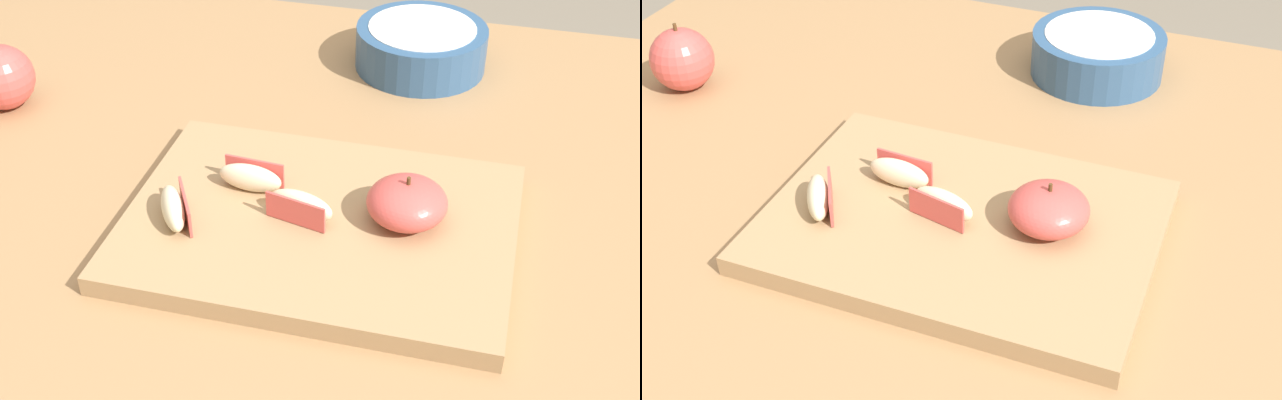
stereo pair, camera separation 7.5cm
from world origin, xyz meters
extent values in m
cube|color=#9E754C|center=(0.00, 0.00, 0.72)|extent=(1.24, 0.96, 0.03)
cube|color=#9E754C|center=(-0.56, 0.42, 0.35)|extent=(0.06, 0.06, 0.71)
cube|color=#A37F56|center=(-0.06, -0.01, 0.75)|extent=(0.35, 0.25, 0.02)
ellipsoid|color=#D14C47|center=(0.02, 0.01, 0.78)|extent=(0.07, 0.07, 0.04)
cylinder|color=#4C3319|center=(0.02, 0.01, 0.80)|extent=(0.00, 0.00, 0.01)
ellipsoid|color=beige|center=(-0.07, -0.01, 0.77)|extent=(0.06, 0.03, 0.03)
cube|color=#D14C47|center=(-0.08, -0.02, 0.77)|extent=(0.06, 0.02, 0.03)
ellipsoid|color=beige|center=(-0.13, 0.02, 0.77)|extent=(0.06, 0.02, 0.03)
cube|color=#D14C47|center=(-0.13, 0.03, 0.77)|extent=(0.06, 0.01, 0.03)
ellipsoid|color=beige|center=(-0.18, -0.04, 0.77)|extent=(0.05, 0.06, 0.03)
cube|color=#D14C47|center=(-0.17, -0.04, 0.77)|extent=(0.03, 0.05, 0.03)
sphere|color=#D14C47|center=(-0.45, 0.13, 0.78)|extent=(0.07, 0.07, 0.07)
cylinder|color=#4C3319|center=(-0.45, 0.13, 0.81)|extent=(0.00, 0.00, 0.01)
cylinder|color=#2D517A|center=(-0.02, 0.34, 0.77)|extent=(0.16, 0.16, 0.05)
cylinder|color=white|center=(-0.02, 0.34, 0.77)|extent=(0.13, 0.13, 0.04)
camera|label=1|loc=(0.09, -0.58, 1.23)|focal=47.53mm
camera|label=2|loc=(0.16, -0.56, 1.23)|focal=47.53mm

